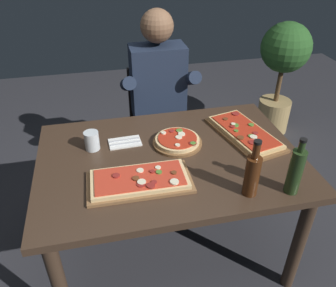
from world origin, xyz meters
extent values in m
plane|color=#2D2D33|center=(0.00, 0.00, 0.00)|extent=(6.40, 6.40, 0.00)
cube|color=#3D2B1E|center=(0.00, 0.00, 0.72)|extent=(1.40, 0.96, 0.04)
cylinder|color=#3D2B1E|center=(0.62, -0.40, 0.35)|extent=(0.07, 0.07, 0.70)
cylinder|color=#3D2B1E|center=(-0.62, 0.40, 0.35)|extent=(0.07, 0.07, 0.70)
cylinder|color=#3D2B1E|center=(0.62, 0.40, 0.35)|extent=(0.07, 0.07, 0.70)
cube|color=brown|center=(-0.19, -0.19, 0.75)|extent=(0.50, 0.25, 0.02)
cube|color=#E5C184|center=(-0.19, -0.19, 0.77)|extent=(0.46, 0.22, 0.02)
cube|color=red|center=(-0.19, -0.19, 0.78)|extent=(0.43, 0.20, 0.01)
cylinder|color=beige|center=(-0.09, -0.14, 0.78)|extent=(0.03, 0.03, 0.00)
cylinder|color=beige|center=(-0.04, -0.26, 0.79)|extent=(0.04, 0.04, 0.01)
cylinder|color=maroon|center=(-0.13, -0.16, 0.79)|extent=(0.02, 0.02, 0.01)
cylinder|color=brown|center=(-0.02, -0.20, 0.79)|extent=(0.03, 0.03, 0.01)
cylinder|color=maroon|center=(-0.30, -0.16, 0.79)|extent=(0.04, 0.04, 0.01)
cylinder|color=maroon|center=(-0.19, -0.25, 0.78)|extent=(0.04, 0.04, 0.00)
cylinder|color=brown|center=(-0.21, -0.20, 0.79)|extent=(0.03, 0.03, 0.01)
cylinder|color=beige|center=(-0.18, -0.14, 0.78)|extent=(0.03, 0.03, 0.00)
cylinder|color=#4C7F2D|center=(-0.09, -0.18, 0.79)|extent=(0.03, 0.03, 0.01)
cylinder|color=maroon|center=(-0.15, -0.27, 0.79)|extent=(0.04, 0.04, 0.01)
cylinder|color=maroon|center=(-0.13, -0.24, 0.78)|extent=(0.03, 0.03, 0.01)
cylinder|color=beige|center=(-0.19, -0.23, 0.79)|extent=(0.04, 0.04, 0.01)
cube|color=brown|center=(0.47, 0.11, 0.75)|extent=(0.35, 0.55, 0.02)
cube|color=#DBB270|center=(0.47, 0.11, 0.77)|extent=(0.31, 0.50, 0.02)
cube|color=#B72D19|center=(0.47, 0.11, 0.78)|extent=(0.28, 0.46, 0.01)
cylinder|color=maroon|center=(0.51, 0.06, 0.78)|extent=(0.03, 0.03, 0.00)
cylinder|color=maroon|center=(0.49, 0.29, 0.79)|extent=(0.04, 0.04, 0.01)
cylinder|color=beige|center=(0.42, 0.18, 0.79)|extent=(0.03, 0.03, 0.01)
cylinder|color=brown|center=(0.40, 0.24, 0.78)|extent=(0.03, 0.03, 0.01)
cylinder|color=beige|center=(0.48, 0.02, 0.79)|extent=(0.04, 0.04, 0.01)
cylinder|color=maroon|center=(0.46, -0.03, 0.78)|extent=(0.04, 0.04, 0.01)
cylinder|color=#4C7F2D|center=(0.43, 0.16, 0.79)|extent=(0.04, 0.04, 0.01)
cylinder|color=brown|center=(0.41, 0.03, 0.79)|extent=(0.04, 0.04, 0.01)
cylinder|color=maroon|center=(0.41, 0.15, 0.79)|extent=(0.03, 0.03, 0.01)
cylinder|color=#4C7F2D|center=(0.41, 0.10, 0.78)|extent=(0.02, 0.02, 0.01)
cylinder|color=#4C7F2D|center=(0.53, 0.15, 0.79)|extent=(0.03, 0.03, 0.01)
cylinder|color=#4C7F2D|center=(0.48, 0.03, 0.78)|extent=(0.04, 0.04, 0.01)
cylinder|color=brown|center=(0.07, 0.11, 0.75)|extent=(0.28, 0.28, 0.02)
cylinder|color=#E5C184|center=(0.07, 0.11, 0.77)|extent=(0.25, 0.25, 0.02)
cylinder|color=#B72D19|center=(0.07, 0.11, 0.78)|extent=(0.22, 0.22, 0.01)
cylinder|color=beige|center=(0.07, 0.11, 0.78)|extent=(0.04, 0.04, 0.00)
cylinder|color=beige|center=(0.00, 0.17, 0.79)|extent=(0.03, 0.03, 0.01)
cylinder|color=maroon|center=(0.05, 0.18, 0.78)|extent=(0.03, 0.03, 0.00)
cylinder|color=beige|center=(0.10, 0.13, 0.79)|extent=(0.04, 0.04, 0.01)
cylinder|color=#4C7F2D|center=(0.09, 0.18, 0.78)|extent=(0.04, 0.04, 0.01)
cylinder|color=beige|center=(0.05, 0.03, 0.79)|extent=(0.03, 0.03, 0.01)
cylinder|color=maroon|center=(0.13, 0.03, 0.78)|extent=(0.04, 0.04, 0.00)
cylinder|color=#4C7F2D|center=(0.14, 0.03, 0.78)|extent=(0.03, 0.03, 0.01)
cylinder|color=beige|center=(0.10, 0.16, 0.78)|extent=(0.03, 0.03, 0.00)
cylinder|color=#233819|center=(0.49, -0.39, 0.85)|extent=(0.07, 0.07, 0.23)
cylinder|color=#233819|center=(0.49, -0.39, 0.99)|extent=(0.03, 0.03, 0.05)
cylinder|color=black|center=(0.49, -0.39, 1.02)|extent=(0.03, 0.03, 0.01)
cylinder|color=#47230F|center=(0.30, -0.36, 0.84)|extent=(0.07, 0.07, 0.20)
cylinder|color=#47230F|center=(0.30, -0.36, 0.98)|extent=(0.03, 0.03, 0.08)
cylinder|color=black|center=(0.30, -0.36, 1.02)|extent=(0.04, 0.04, 0.01)
cylinder|color=silver|center=(-0.40, 0.16, 0.79)|extent=(0.08, 0.08, 0.11)
cylinder|color=silver|center=(-0.40, 0.16, 0.77)|extent=(0.07, 0.07, 0.05)
cube|color=white|center=(-0.22, 0.18, 0.74)|extent=(0.18, 0.12, 0.01)
cube|color=silver|center=(-0.22, 0.16, 0.75)|extent=(0.17, 0.02, 0.00)
cube|color=silver|center=(-0.22, 0.20, 0.75)|extent=(0.17, 0.02, 0.00)
cube|color=black|center=(0.09, 0.78, 0.43)|extent=(0.44, 0.44, 0.04)
cube|color=black|center=(0.09, 0.98, 0.66)|extent=(0.40, 0.04, 0.42)
cylinder|color=black|center=(-0.10, 0.59, 0.21)|extent=(0.04, 0.04, 0.41)
cylinder|color=black|center=(0.28, 0.59, 0.21)|extent=(0.04, 0.04, 0.41)
cylinder|color=black|center=(-0.10, 0.97, 0.21)|extent=(0.04, 0.04, 0.41)
cylinder|color=black|center=(0.28, 0.97, 0.21)|extent=(0.04, 0.04, 0.41)
cylinder|color=#23232D|center=(-0.01, 0.60, 0.23)|extent=(0.11, 0.11, 0.45)
cylinder|color=#23232D|center=(0.19, 0.60, 0.23)|extent=(0.11, 0.11, 0.45)
cube|color=#23232D|center=(0.09, 0.68, 0.51)|extent=(0.34, 0.40, 0.12)
cube|color=#1E283D|center=(0.09, 0.78, 0.83)|extent=(0.38, 0.22, 0.52)
sphere|color=brown|center=(0.09, 0.78, 1.22)|extent=(0.22, 0.22, 0.22)
cylinder|color=#1E283D|center=(-0.13, 0.73, 0.86)|extent=(0.09, 0.31, 0.21)
cylinder|color=#1E283D|center=(0.31, 0.73, 0.86)|extent=(0.09, 0.31, 0.21)
cylinder|color=tan|center=(1.33, 1.24, 0.16)|extent=(0.31, 0.31, 0.32)
cylinder|color=brown|center=(1.33, 1.24, 0.50)|extent=(0.04, 0.04, 0.34)
sphere|color=#285623|center=(1.33, 1.24, 0.85)|extent=(0.44, 0.44, 0.44)
camera|label=1|loc=(-0.33, -1.44, 1.81)|focal=36.44mm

